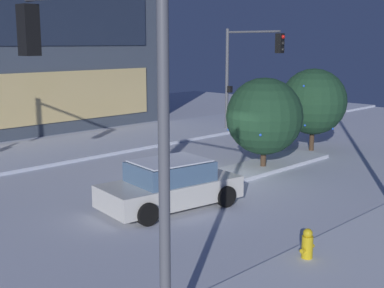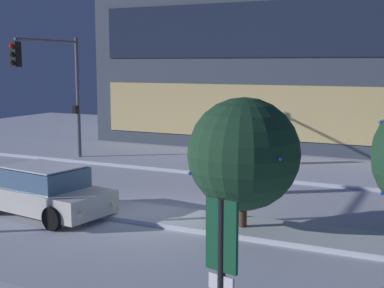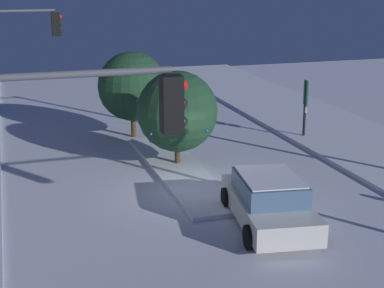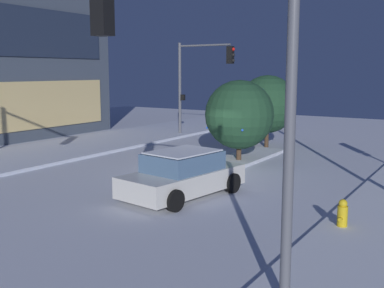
{
  "view_description": "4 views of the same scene",
  "coord_description": "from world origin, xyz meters",
  "views": [
    {
      "loc": [
        -13.79,
        -12.72,
        4.98
      ],
      "look_at": [
        1.03,
        1.86,
        0.98
      ],
      "focal_mm": 49.42,
      "sensor_mm": 36.0,
      "label": 1
    },
    {
      "loc": [
        7.84,
        -13.94,
        4.54
      ],
      "look_at": [
        0.8,
        0.69,
        2.14
      ],
      "focal_mm": 51.32,
      "sensor_mm": 36.0,
      "label": 2
    },
    {
      "loc": [
        -17.48,
        5.57,
        7.01
      ],
      "look_at": [
        0.26,
        -0.11,
        1.61
      ],
      "focal_mm": 54.58,
      "sensor_mm": 36.0,
      "label": 3
    },
    {
      "loc": [
        -15.51,
        -9.49,
        4.03
      ],
      "look_at": [
        -0.36,
        0.09,
        1.23
      ],
      "focal_mm": 43.72,
      "sensor_mm": 36.0,
      "label": 4
    }
  ],
  "objects": [
    {
      "name": "decorated_tree_left_of_median",
      "position": [
        2.83,
        -0.35,
        2.14
      ],
      "size": [
        3.03,
        3.03,
        3.66
      ],
      "color": "#473323",
      "rests_on": "ground"
    },
    {
      "name": "traffic_light_corner_far_left",
      "position": [
        -8.1,
        5.19,
        3.92
      ],
      "size": [
        0.32,
        4.32,
        5.69
      ],
      "rotation": [
        0.0,
        0.0,
        -1.57
      ],
      "color": "#565960",
      "rests_on": "ground"
    },
    {
      "name": "ground",
      "position": [
        0.0,
        0.0,
        0.0
      ],
      "size": [
        52.0,
        52.0,
        0.0
      ],
      "primitive_type": "plane",
      "color": "silver"
    },
    {
      "name": "median_strip",
      "position": [
        2.11,
        -0.19,
        0.07
      ],
      "size": [
        9.0,
        1.8,
        0.14
      ],
      "primitive_type": "cube",
      "color": "silver",
      "rests_on": "ground"
    },
    {
      "name": "curb_strip_far",
      "position": [
        0.0,
        8.67,
        0.07
      ],
      "size": [
        52.0,
        5.2,
        0.14
      ],
      "primitive_type": "cube",
      "color": "silver",
      "rests_on": "ground"
    },
    {
      "name": "parking_info_sign",
      "position": [
        4.89,
        -6.82,
        1.65
      ],
      "size": [
        0.55,
        0.19,
        2.61
      ],
      "rotation": [
        0.0,
        0.0,
        1.32
      ],
      "color": "black",
      "rests_on": "ground"
    },
    {
      "name": "car_near",
      "position": [
        -3.18,
        -1.35,
        0.71
      ],
      "size": [
        4.6,
        2.61,
        1.49
      ],
      "rotation": [
        0.0,
        0.0,
        -0.15
      ],
      "color": "silver",
      "rests_on": "ground"
    }
  ]
}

